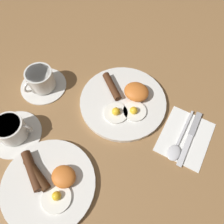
{
  "coord_description": "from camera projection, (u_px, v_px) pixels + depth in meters",
  "views": [
    {
      "loc": [
        -0.14,
        0.35,
        0.61
      ],
      "look_at": [
        0.01,
        0.06,
        0.03
      ],
      "focal_mm": 35.0,
      "sensor_mm": 36.0,
      "label": 1
    }
  ],
  "objects": [
    {
      "name": "knife",
      "position": [
        191.0,
        135.0,
        0.65
      ],
      "size": [
        0.02,
        0.19,
        0.01
      ],
      "rotation": [
        0.0,
        0.0,
        1.53
      ],
      "color": "silver",
      "rests_on": "napkin"
    },
    {
      "name": "spoon",
      "position": [
        176.0,
        147.0,
        0.63
      ],
      "size": [
        0.04,
        0.18,
        0.01
      ],
      "rotation": [
        0.0,
        0.0,
        1.51
      ],
      "color": "silver",
      "rests_on": "napkin"
    },
    {
      "name": "breakfast_plate_near",
      "position": [
        124.0,
        100.0,
        0.71
      ],
      "size": [
        0.28,
        0.28,
        0.05
      ],
      "color": "silver",
      "rests_on": "ground_plane"
    },
    {
      "name": "teacup_far",
      "position": [
        12.0,
        131.0,
        0.64
      ],
      "size": [
        0.16,
        0.16,
        0.07
      ],
      "color": "silver",
      "rests_on": "ground_plane"
    },
    {
      "name": "ground_plane",
      "position": [
        123.0,
        103.0,
        0.72
      ],
      "size": [
        3.0,
        3.0,
        0.0
      ],
      "primitive_type": "plane",
      "color": "olive"
    },
    {
      "name": "teacup_near",
      "position": [
        41.0,
        81.0,
        0.72
      ],
      "size": [
        0.16,
        0.16,
        0.07
      ],
      "color": "silver",
      "rests_on": "ground_plane"
    },
    {
      "name": "breakfast_plate_far",
      "position": [
        49.0,
        183.0,
        0.58
      ],
      "size": [
        0.25,
        0.25,
        0.04
      ],
      "color": "silver",
      "rests_on": "ground_plane"
    },
    {
      "name": "napkin",
      "position": [
        185.0,
        137.0,
        0.66
      ],
      "size": [
        0.15,
        0.18,
        0.01
      ],
      "primitive_type": "cube",
      "rotation": [
        0.0,
        0.0,
        -0.05
      ],
      "color": "white",
      "rests_on": "ground_plane"
    }
  ]
}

